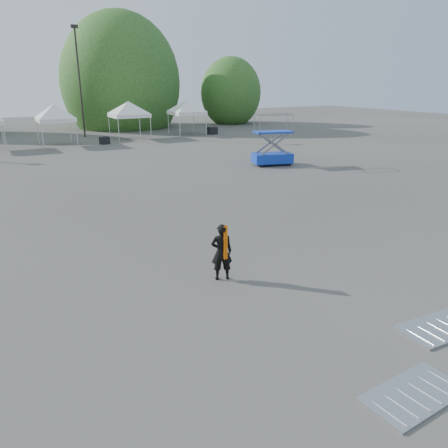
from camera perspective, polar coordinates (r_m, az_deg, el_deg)
ground at (r=13.74m, az=-0.21°, el=-3.90°), size 120.00×120.00×0.00m
light_pole_east at (r=44.06m, az=-18.40°, el=17.90°), size 0.60×0.25×9.80m
tree_mid_e at (r=52.35m, az=-13.29°, el=17.51°), size 5.12×5.12×7.79m
tree_far_e at (r=55.78m, az=0.88°, el=16.75°), size 3.84×3.84×5.84m
tent_e at (r=38.95m, az=-21.31°, el=14.01°), size 3.99×3.99×3.88m
tent_f at (r=41.83m, az=-12.40°, el=15.02°), size 4.48×4.48×3.88m
tent_g at (r=44.11m, az=-4.92°, el=15.52°), size 4.25×4.25×3.88m
man at (r=11.76m, az=-0.31°, el=-3.68°), size 0.67×0.55×1.58m
scissor_lift at (r=28.02m, az=6.40°, el=10.86°), size 2.69×1.85×3.16m
barrier_left at (r=8.75m, az=23.59°, el=-19.68°), size 1.93×1.03×0.06m
barrier_mid at (r=10.98m, az=26.59°, el=-11.90°), size 2.02×1.09×0.06m
crate_mid at (r=38.85m, az=-15.34°, el=10.49°), size 0.78×0.61×0.61m
crate_east at (r=44.47m, az=-1.52°, el=12.09°), size 0.98×0.81×0.69m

